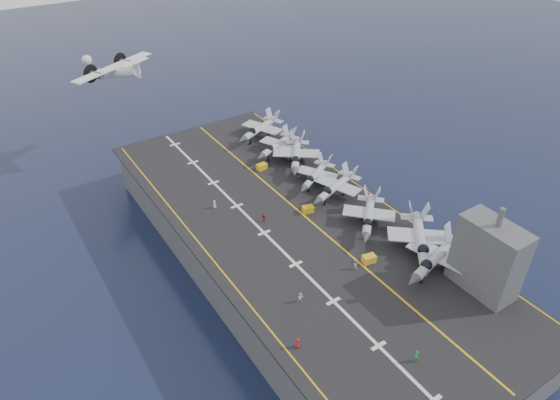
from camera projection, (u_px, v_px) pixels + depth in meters
ground at (291, 264)px, 97.75m from camera, size 500.00×500.00×0.00m
hull at (291, 245)px, 94.93m from camera, size 36.00×90.00×10.00m
flight_deck at (292, 223)px, 92.00m from camera, size 38.00×92.00×0.40m
foul_line at (305, 217)px, 93.22m from camera, size 0.35×90.00×0.02m
landing_centerline at (264, 233)px, 89.17m from camera, size 0.50×90.00×0.02m
deck_edge_port at (209, 255)px, 84.20m from camera, size 0.25×90.00×0.02m
deck_edge_stbd at (368, 192)px, 100.22m from camera, size 0.25×90.00×0.02m
island_superstructure at (490, 250)px, 73.66m from camera, size 5.00×10.00×15.00m
fighter_jet_1 at (437, 256)px, 79.83m from camera, size 17.44×13.76×5.33m
fighter_jet_2 at (421, 238)px, 83.48m from camera, size 18.68×19.32×5.62m
fighter_jet_3 at (369, 214)px, 89.63m from camera, size 16.70×16.60×4.91m
fighter_jet_4 at (336, 186)px, 97.60m from camera, size 16.11×13.28×4.81m
fighter_jet_5 at (316, 174)px, 101.65m from camera, size 15.29×13.76×4.43m
fighter_jet_6 at (296, 154)px, 107.71m from camera, size 17.25×18.26×5.28m
fighter_jet_7 at (277, 144)px, 111.92m from camera, size 16.14×13.75×4.74m
fighter_jet_8 at (260, 128)px, 118.45m from camera, size 17.59×15.06×5.16m
tow_cart_a at (369, 259)px, 82.38m from camera, size 2.38×1.78×1.30m
tow_cart_b at (308, 209)px, 94.15m from camera, size 2.37×1.85×1.25m
tow_cart_c at (262, 167)px, 107.17m from camera, size 2.28×1.62×1.28m
crew_0 at (298, 343)px, 67.78m from camera, size 1.16×1.17×1.65m
crew_2 at (301, 297)px, 74.77m from camera, size 1.29×1.16×1.79m
crew_4 at (264, 218)px, 91.58m from camera, size 1.20×1.14×1.66m
crew_5 at (215, 204)px, 95.18m from camera, size 0.93×1.13×1.61m
crew_6 at (416, 356)px, 65.81m from camera, size 1.22×0.85×1.98m
crew_7 at (355, 264)px, 80.95m from camera, size 1.04×1.24×1.75m
transport_plane at (115, 73)px, 121.31m from camera, size 29.10×26.02×5.71m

